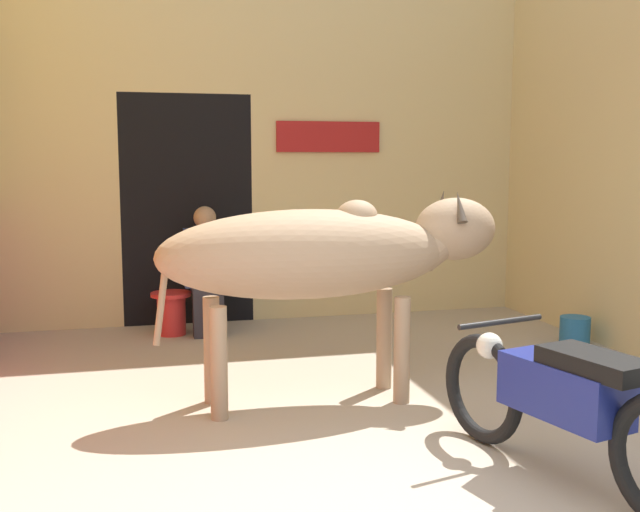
{
  "coord_description": "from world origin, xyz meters",
  "views": [
    {
      "loc": [
        -1.32,
        -2.86,
        1.63
      ],
      "look_at": [
        -0.09,
        2.06,
        0.97
      ],
      "focal_mm": 42.0,
      "sensor_mm": 36.0,
      "label": 1
    }
  ],
  "objects_px": {
    "motorcycle_near": "(564,401)",
    "shopkeeper_seated": "(206,268)",
    "cow": "(327,254)",
    "bucket": "(575,331)",
    "plastic_stool": "(171,312)"
  },
  "relations": [
    {
      "from": "motorcycle_near",
      "to": "plastic_stool",
      "type": "height_order",
      "value": "motorcycle_near"
    },
    {
      "from": "shopkeeper_seated",
      "to": "bucket",
      "type": "height_order",
      "value": "shopkeeper_seated"
    },
    {
      "from": "motorcycle_near",
      "to": "bucket",
      "type": "xyz_separation_m",
      "value": [
        1.66,
        2.46,
        -0.29
      ]
    },
    {
      "from": "plastic_stool",
      "to": "shopkeeper_seated",
      "type": "bearing_deg",
      "value": -11.03
    },
    {
      "from": "cow",
      "to": "motorcycle_near",
      "type": "distance_m",
      "value": 1.84
    },
    {
      "from": "cow",
      "to": "bucket",
      "type": "xyz_separation_m",
      "value": [
        2.49,
        0.92,
        -0.87
      ]
    },
    {
      "from": "cow",
      "to": "plastic_stool",
      "type": "height_order",
      "value": "cow"
    },
    {
      "from": "shopkeeper_seated",
      "to": "motorcycle_near",
      "type": "bearing_deg",
      "value": -68.93
    },
    {
      "from": "cow",
      "to": "bucket",
      "type": "distance_m",
      "value": 2.8
    },
    {
      "from": "motorcycle_near",
      "to": "cow",
      "type": "bearing_deg",
      "value": 118.41
    },
    {
      "from": "motorcycle_near",
      "to": "shopkeeper_seated",
      "type": "xyz_separation_m",
      "value": [
        -1.43,
        3.7,
        0.2
      ]
    },
    {
      "from": "motorcycle_near",
      "to": "plastic_stool",
      "type": "relative_size",
      "value": 4.56
    },
    {
      "from": "cow",
      "to": "plastic_stool",
      "type": "bearing_deg",
      "value": 112.43
    },
    {
      "from": "cow",
      "to": "motorcycle_near",
      "type": "bearing_deg",
      "value": -61.59
    },
    {
      "from": "plastic_stool",
      "to": "bucket",
      "type": "xyz_separation_m",
      "value": [
        3.41,
        -1.31,
        -0.09
      ]
    }
  ]
}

